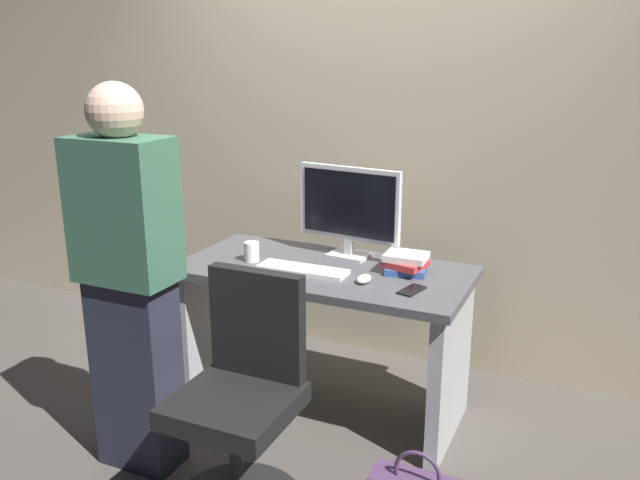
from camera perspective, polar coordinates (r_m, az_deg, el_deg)
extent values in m
plane|color=#4C4742|center=(3.45, 0.35, -14.30)|extent=(9.00, 9.00, 0.00)
cube|color=tan|center=(3.69, 5.38, 12.28)|extent=(6.40, 0.10, 3.00)
cube|color=#4C4C51|center=(3.14, 0.38, -2.74)|extent=(1.38, 0.68, 0.04)
cube|color=#B2B2B7|center=(3.56, -9.01, -7.05)|extent=(0.06, 0.60, 0.71)
cube|color=#B2B2B7|center=(3.11, 11.25, -10.84)|extent=(0.06, 0.60, 0.71)
cylinder|color=black|center=(2.71, -7.32, -18.32)|extent=(0.05, 0.05, 0.39)
cube|color=black|center=(2.58, -7.51, -14.02)|extent=(0.44, 0.44, 0.08)
cube|color=black|center=(2.61, -5.52, -7.20)|extent=(0.40, 0.06, 0.44)
cube|color=#262838|center=(2.96, -15.56, -11.07)|extent=(0.34, 0.20, 0.85)
cube|color=#38664C|center=(2.71, -16.70, 2.49)|extent=(0.40, 0.24, 0.58)
sphere|color=beige|center=(2.65, -17.39, 10.67)|extent=(0.22, 0.22, 0.22)
cube|color=silver|center=(3.29, 2.50, -1.35)|extent=(0.21, 0.16, 0.02)
cube|color=silver|center=(3.27, 2.51, -0.55)|extent=(0.04, 0.03, 0.08)
cube|color=silver|center=(3.22, 2.56, 3.20)|extent=(0.54, 0.09, 0.36)
cube|color=black|center=(3.20, 2.48, 3.14)|extent=(0.49, 0.06, 0.32)
cube|color=white|center=(3.07, -1.50, -2.58)|extent=(0.43, 0.13, 0.02)
ellipsoid|color=white|center=(2.94, 3.84, -3.38)|extent=(0.06, 0.10, 0.03)
cylinder|color=white|center=(3.23, -5.94, -1.01)|extent=(0.07, 0.07, 0.10)
cube|color=#3359A5|center=(3.07, 7.46, -2.60)|extent=(0.20, 0.17, 0.03)
cube|color=red|center=(3.07, 7.44, -2.04)|extent=(0.20, 0.19, 0.03)
cube|color=white|center=(3.07, 7.49, -1.44)|extent=(0.19, 0.16, 0.03)
cube|color=black|center=(2.86, 7.95, -4.33)|extent=(0.10, 0.16, 0.01)
torus|color=#4C3356|center=(2.53, 8.45, -19.32)|extent=(0.18, 0.02, 0.18)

